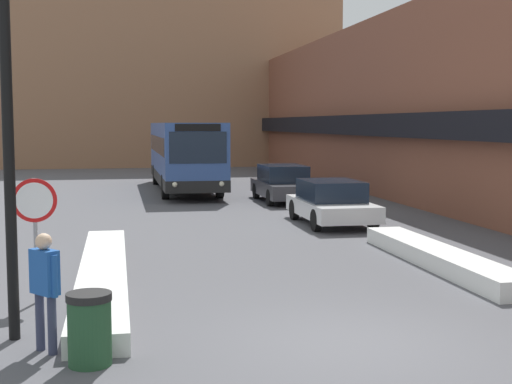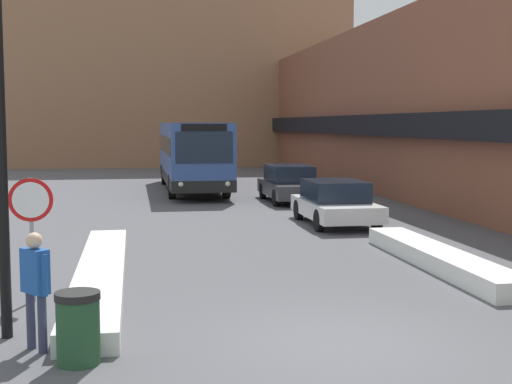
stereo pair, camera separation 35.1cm
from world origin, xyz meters
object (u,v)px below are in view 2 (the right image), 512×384
Objects in this scene: parked_car_front at (335,202)px; parked_car_back at (289,183)px; stop_sign at (31,213)px; pedestrian at (35,280)px; street_lamp at (16,35)px; trash_bin at (78,328)px; city_bus at (192,154)px.

parked_car_front is 0.95× the size of parked_car_back.
parked_car_front is at bearing -90.00° from parked_car_back.
stop_sign is 1.32× the size of pedestrian.
street_lamp is at bearing -114.37° from parked_car_back.
parked_car_front is 0.59× the size of street_lamp.
pedestrian is (0.25, -0.71, -3.37)m from street_lamp.
parked_car_front is 13.71m from trash_bin.
street_lamp reaches higher than trash_bin.
parked_car_front is 13.48m from pedestrian.
city_bus is at bearing 79.21° from street_lamp.
parked_car_front is 6.55m from parked_car_back.
pedestrian is (-7.47, -11.21, 0.30)m from parked_car_front.
parked_car_back is 16.91m from stop_sign.
street_lamp is at bearing -126.33° from parked_car_front.
street_lamp is 4.33× the size of pedestrian.
parked_car_front is at bearing -74.03° from city_bus.
city_bus is at bearing 105.97° from parked_car_front.
stop_sign is at bearing 149.61° from pedestrian.
parked_car_back reaches higher than parked_car_front.
street_lamp is 3.45m from pedestrian.
city_bus is at bearing 81.81° from trash_bin.
parked_car_back is (3.44, -5.46, -0.97)m from city_bus.
stop_sign is at bearing 106.41° from trash_bin.
street_lamp is (0.17, -2.13, 2.78)m from stop_sign.
street_lamp reaches higher than city_bus.
parked_car_front is 4.45× the size of trash_bin.
city_bus is 12.30× the size of trash_bin.
stop_sign reaches higher than parked_car_back.
street_lamp is at bearing -85.48° from stop_sign.
parked_car_front is 13.55m from street_lamp.
trash_bin is at bearing -57.59° from street_lamp.
parked_car_back is at bearing 62.12° from stop_sign.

